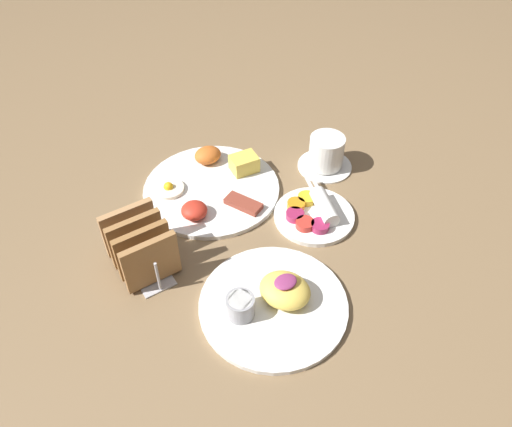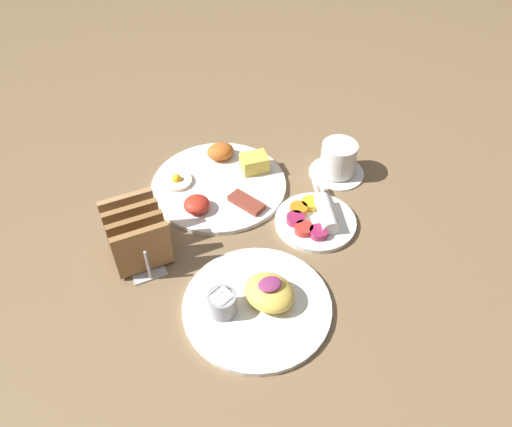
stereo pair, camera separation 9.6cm
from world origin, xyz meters
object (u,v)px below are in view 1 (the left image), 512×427
object	(u,v)px
plate_foreground	(273,301)
toast_rack	(140,246)
coffee_cup	(326,154)
plate_condiments	(314,213)
plate_breakfast	(212,185)

from	to	relation	value
plate_foreground	toast_rack	bearing A→B (deg)	125.91
plate_foreground	coffee_cup	xyz separation A→B (m)	(0.30, 0.25, 0.02)
plate_foreground	toast_rack	world-z (taller)	toast_rack
toast_rack	plate_condiments	bearing A→B (deg)	-11.92
plate_foreground	coffee_cup	distance (m)	0.39
plate_breakfast	coffee_cup	bearing A→B (deg)	-15.57
plate_breakfast	toast_rack	size ratio (longest dim) A/B	1.93
plate_breakfast	plate_foreground	distance (m)	0.32
plate_condiments	plate_foreground	world-z (taller)	plate_foreground
plate_foreground	coffee_cup	size ratio (longest dim) A/B	2.11
plate_breakfast	toast_rack	bearing A→B (deg)	-151.00
plate_breakfast	toast_rack	world-z (taller)	toast_rack
plate_condiments	toast_rack	world-z (taller)	toast_rack
toast_rack	coffee_cup	size ratio (longest dim) A/B	1.23
plate_condiments	plate_foreground	distance (m)	0.23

